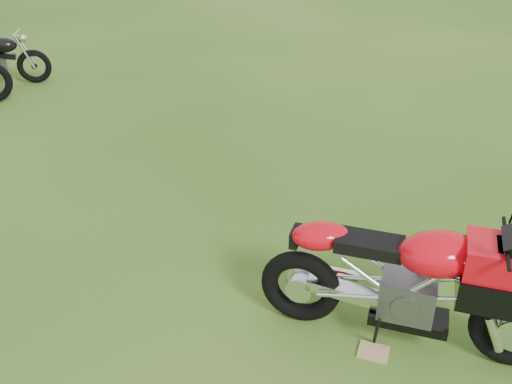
{
  "coord_description": "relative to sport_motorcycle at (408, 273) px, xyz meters",
  "views": [
    {
      "loc": [
        -0.28,
        -4.45,
        3.26
      ],
      "look_at": [
        -0.13,
        0.4,
        0.57
      ],
      "focal_mm": 40.0,
      "sensor_mm": 36.0,
      "label": 1
    }
  ],
  "objects": [
    {
      "name": "ground",
      "position": [
        -0.97,
        1.04,
        -0.66
      ],
      "size": [
        120.0,
        120.0,
        0.0
      ],
      "primitive_type": "plane",
      "color": "#25480F",
      "rests_on": "ground"
    },
    {
      "name": "sport_motorcycle",
      "position": [
        0.0,
        0.0,
        0.0
      ],
      "size": [
        2.24,
        1.25,
        1.31
      ],
      "primitive_type": null,
      "rotation": [
        0.0,
        0.0,
        -0.34
      ],
      "color": "red",
      "rests_on": "ground"
    },
    {
      "name": "plywood_board",
      "position": [
        -0.23,
        -0.15,
        -0.65
      ],
      "size": [
        0.29,
        0.26,
        0.02
      ],
      "primitive_type": "cube",
      "rotation": [
        0.0,
        0.0,
        -0.37
      ],
      "color": "tan",
      "rests_on": "ground"
    }
  ]
}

